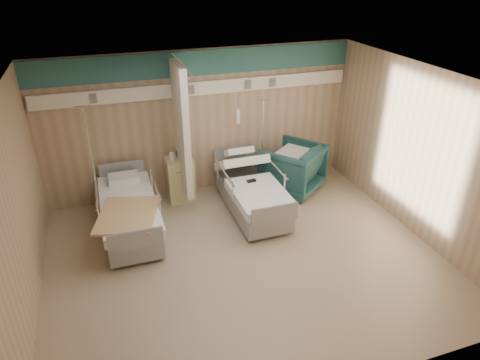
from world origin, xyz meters
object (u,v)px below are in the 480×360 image
(bed_right, at_px, (252,197))
(bed_left, at_px, (130,217))
(iv_stand_right, at_px, (261,171))
(bedside_cabinet, at_px, (180,179))
(iv_stand_left, at_px, (98,195))
(visitor_armchair, at_px, (292,168))

(bed_right, height_order, bed_left, same)
(iv_stand_right, bearing_deg, bedside_cabinet, 177.00)
(bed_right, relative_size, bed_left, 1.00)
(bed_left, height_order, iv_stand_left, iv_stand_left)
(visitor_armchair, xyz_separation_m, iv_stand_right, (-0.56, 0.28, -0.10))
(bed_right, xyz_separation_m, bed_left, (-2.20, 0.00, 0.00))
(bedside_cabinet, relative_size, visitor_armchair, 0.79)
(bed_right, xyz_separation_m, iv_stand_left, (-2.68, 0.74, 0.12))
(bedside_cabinet, xyz_separation_m, iv_stand_left, (-1.53, -0.16, 0.01))
(iv_stand_left, bearing_deg, iv_stand_right, 1.28)
(iv_stand_left, bearing_deg, bed_left, -57.11)
(bed_right, distance_m, iv_stand_right, 0.96)
(iv_stand_right, relative_size, iv_stand_left, 0.90)
(bed_left, relative_size, iv_stand_left, 1.03)
(bedside_cabinet, bearing_deg, iv_stand_right, -3.00)
(bed_right, relative_size, iv_stand_right, 1.15)
(bed_right, relative_size, visitor_armchair, 2.02)
(bed_left, bearing_deg, visitor_armchair, 9.34)
(bedside_cabinet, relative_size, iv_stand_left, 0.40)
(bedside_cabinet, bearing_deg, bed_left, -139.40)
(iv_stand_right, bearing_deg, bed_left, -163.23)
(bed_left, distance_m, iv_stand_right, 2.82)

